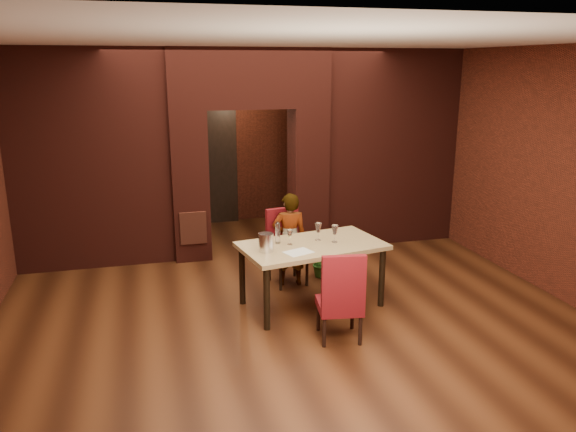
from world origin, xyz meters
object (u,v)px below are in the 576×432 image
at_px(chair_far, 288,248).
at_px(chair_near, 339,294).
at_px(person_seated, 290,239).
at_px(potted_plant, 322,262).
at_px(wine_glass_a, 290,237).
at_px(wine_bucket, 266,242).
at_px(wine_glass_b, 318,232).
at_px(dining_table, 312,275).
at_px(wine_glass_c, 335,234).
at_px(water_bottle, 278,232).

xyz_separation_m(chair_far, chair_near, (0.13, -1.72, -0.00)).
xyz_separation_m(person_seated, potted_plant, (0.52, 0.17, -0.44)).
bearing_deg(wine_glass_a, person_seated, 75.32).
height_order(chair_far, wine_bucket, chair_far).
xyz_separation_m(chair_far, person_seated, (0.01, -0.04, 0.13)).
bearing_deg(wine_glass_a, wine_glass_b, 11.49).
height_order(dining_table, chair_far, chair_far).
relative_size(wine_glass_a, wine_glass_c, 0.86).
bearing_deg(chair_far, wine_glass_a, -112.94).
xyz_separation_m(chair_near, water_bottle, (-0.43, 1.07, 0.43)).
xyz_separation_m(chair_near, wine_glass_c, (0.26, 0.92, 0.40)).
bearing_deg(chair_near, wine_bucket, -42.33).
bearing_deg(chair_near, wine_glass_c, -97.18).
bearing_deg(water_bottle, wine_glass_a, -38.41).
height_order(dining_table, water_bottle, water_bottle).
relative_size(wine_glass_c, wine_bucket, 1.00).
height_order(chair_far, wine_glass_a, chair_far).
bearing_deg(potted_plant, chair_near, -102.30).
bearing_deg(dining_table, wine_bucket, -177.44).
xyz_separation_m(water_bottle, potted_plant, (0.84, 0.78, -0.74)).
relative_size(dining_table, chair_near, 1.68).
bearing_deg(wine_glass_c, chair_near, -105.75).
bearing_deg(wine_glass_a, wine_glass_c, -4.89).
height_order(dining_table, wine_glass_c, wine_glass_c).
bearing_deg(wine_glass_c, wine_glass_b, 143.81).
relative_size(chair_far, wine_glass_b, 4.61).
distance_m(person_seated, water_bottle, 0.75).
xyz_separation_m(dining_table, potted_plant, (0.43, 0.92, -0.20)).
distance_m(chair_far, person_seated, 0.14).
xyz_separation_m(wine_bucket, water_bottle, (0.21, 0.28, 0.03)).
distance_m(dining_table, wine_glass_a, 0.57).
bearing_deg(water_bottle, chair_far, 65.01).
distance_m(person_seated, wine_bucket, 1.06).
distance_m(wine_glass_b, water_bottle, 0.52).
distance_m(chair_near, wine_glass_b, 1.13).
distance_m(chair_near, potted_plant, 1.92).
xyz_separation_m(chair_near, person_seated, (-0.12, 1.68, 0.13)).
bearing_deg(wine_glass_b, wine_glass_c, -36.19).
xyz_separation_m(chair_near, potted_plant, (0.40, 1.85, -0.31)).
distance_m(dining_table, water_bottle, 0.69).
relative_size(wine_glass_a, potted_plant, 0.45).
relative_size(dining_table, wine_glass_b, 7.72).
height_order(wine_glass_a, water_bottle, water_bottle).
distance_m(dining_table, wine_glass_b, 0.54).
bearing_deg(potted_plant, chair_far, -165.93).
height_order(dining_table, potted_plant, dining_table).
bearing_deg(person_seated, water_bottle, 69.90).
xyz_separation_m(dining_table, wine_glass_b, (0.12, 0.12, 0.52)).
distance_m(chair_far, wine_glass_c, 0.97).
distance_m(chair_far, wine_bucket, 1.13).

